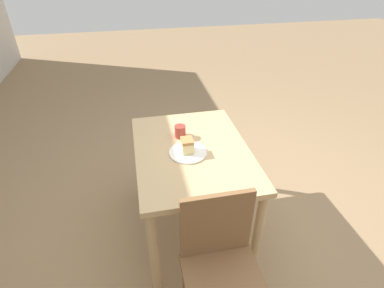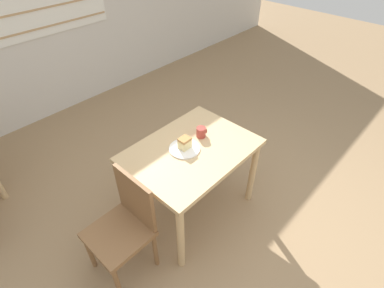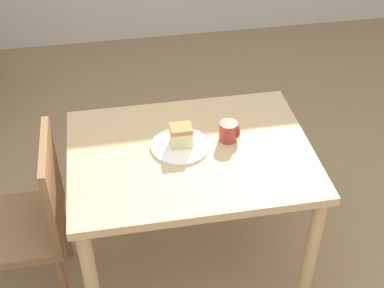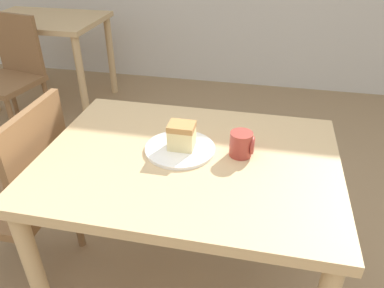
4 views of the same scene
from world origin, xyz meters
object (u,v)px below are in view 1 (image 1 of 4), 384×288
Objects in this scene: cake_slice at (187,145)px; coffee_mug at (180,131)px; chair_near_window at (221,265)px; plate at (188,152)px; dining_table_near at (192,162)px.

cake_slice reaches higher than coffee_mug.
chair_near_window is at bearing -176.13° from coffee_mug.
coffee_mug is (0.22, 0.01, 0.04)m from plate.
plate is (-0.04, 0.04, 0.12)m from dining_table_near.
dining_table_near is at bearing -42.06° from plate.
dining_table_near is at bearing 90.83° from chair_near_window.
cake_slice is 1.07× the size of coffee_mug.
chair_near_window is at bearing -175.89° from cake_slice.
coffee_mug is (0.21, 0.01, -0.02)m from cake_slice.
cake_slice is (0.69, 0.05, 0.33)m from chair_near_window.
dining_table_near is 0.24m from coffee_mug.
dining_table_near is 1.19× the size of chair_near_window.
coffee_mug reaches higher than plate.
chair_near_window is at bearing -176.10° from plate.
coffee_mug is at bearing 93.87° from chair_near_window.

